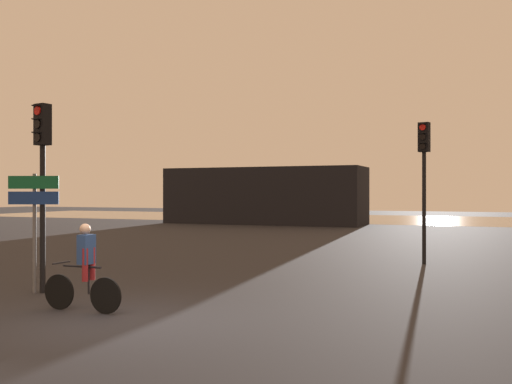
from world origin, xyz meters
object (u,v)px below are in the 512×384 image
object	(u,v)px
direction_sign_post	(34,211)
traffic_light_near_left	(42,161)
traffic_light_far_right	(424,165)
cyclist	(85,267)
distant_building	(264,196)

from	to	relation	value
direction_sign_post	traffic_light_near_left	bearing A→B (deg)	-163.05
traffic_light_far_right	direction_sign_post	size ratio (longest dim) A/B	1.66
traffic_light_far_right	cyclist	world-z (taller)	traffic_light_far_right
traffic_light_near_left	direction_sign_post	bearing A→B (deg)	48.46
distant_building	direction_sign_post	distance (m)	27.77
cyclist	distant_building	bearing A→B (deg)	14.87
traffic_light_far_right	direction_sign_post	distance (m)	11.21
distant_building	traffic_light_far_right	bearing A→B (deg)	-56.39
distant_building	traffic_light_far_right	distance (m)	22.74
distant_building	direction_sign_post	world-z (taller)	distant_building
direction_sign_post	cyclist	xyz separation A→B (m)	(2.30, -1.17, -0.97)
distant_building	traffic_light_far_right	world-z (taller)	traffic_light_far_right
distant_building	traffic_light_near_left	size ratio (longest dim) A/B	3.36
traffic_light_far_right	direction_sign_post	bearing A→B (deg)	61.85
distant_building	direction_sign_post	xyz separation A→B (m)	(5.21, -27.28, -0.15)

